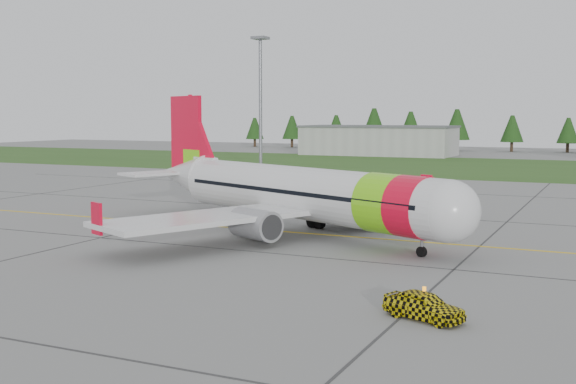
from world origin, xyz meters
The scene contains 9 objects.
ground centered at (0.00, 0.00, 0.00)m, with size 320.00×320.00×0.00m, color gray.
aircraft centered at (-3.12, 7.73, 2.98)m, with size 32.27×30.62×10.35m.
follow_me_car centered at (10.97, -10.49, 1.82)m, with size 1.47×1.24×3.64m, color #FFEA0E.
service_van centered at (-30.57, 49.39, 2.04)m, with size 1.42×1.35×4.08m, color silver.
grass_strip centered at (0.00, 82.00, 0.01)m, with size 320.00×50.00×0.03m, color #30561E.
taxi_guideline centered at (0.00, 8.00, 0.01)m, with size 120.00×0.25×0.02m, color gold.
hangar_west centered at (-30.00, 110.00, 3.00)m, with size 32.00×14.00×6.00m, color #A8A8A3.
floodlight_mast centered at (-32.00, 58.00, 10.00)m, with size 0.50×0.50×20.00m, color slate.
treeline centered at (0.00, 138.00, 5.00)m, with size 160.00×8.00×10.00m, color #1C3F14, non-canonical shape.
Camera 1 is at (18.40, -40.12, 8.69)m, focal length 45.00 mm.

